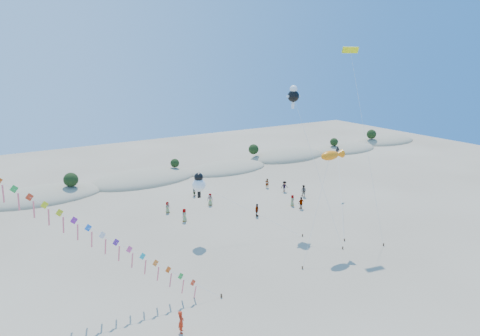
% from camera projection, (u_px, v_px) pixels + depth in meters
% --- Properties ---
extents(ground, '(160.00, 160.00, 0.00)m').
position_uv_depth(ground, '(321.00, 319.00, 32.83)').
color(ground, gray).
rests_on(ground, ground).
extents(dune_ridge, '(145.30, 11.49, 5.57)m').
position_uv_depth(dune_ridge, '(150.00, 179.00, 70.51)').
color(dune_ridge, gray).
rests_on(dune_ridge, ground).
extents(kite_train, '(22.81, 10.09, 17.41)m').
position_uv_depth(kite_train, '(54.00, 211.00, 31.70)').
color(kite_train, '#3F2D1E').
rests_on(kite_train, ground).
extents(fish_kite, '(8.07, 4.00, 10.88)m').
position_uv_depth(fish_kite, '(332.00, 155.00, 43.92)').
color(fish_kite, '#3F2D1E').
rests_on(fish_kite, ground).
extents(cartoon_kite_low, '(11.30, 7.18, 7.96)m').
position_uv_depth(cartoon_kite_low, '(199.00, 183.00, 46.16)').
color(cartoon_kite_low, '#3F2D1E').
rests_on(cartoon_kite_low, ground).
extents(cartoon_kite_high, '(2.07, 11.72, 17.39)m').
position_uv_depth(cartoon_kite_high, '(293.00, 95.00, 49.99)').
color(cartoon_kite_high, '#3F2D1E').
rests_on(cartoon_kite_high, ground).
extents(parafoil_kite, '(2.10, 8.22, 21.91)m').
position_uv_depth(parafoil_kite, '(351.00, 55.00, 46.55)').
color(parafoil_kite, '#3F2D1E').
rests_on(parafoil_kite, ground).
extents(dark_kite, '(11.44, 12.99, 7.72)m').
position_uv_depth(dark_kite, '(339.00, 170.00, 57.07)').
color(dark_kite, '#3F2D1E').
rests_on(dark_kite, ground).
extents(flyer_foreground, '(0.68, 0.80, 1.86)m').
position_uv_depth(flyer_foreground, '(181.00, 322.00, 30.97)').
color(flyer_foreground, red).
rests_on(flyer_foreground, ground).
extents(beachgoers, '(21.18, 13.75, 1.86)m').
position_uv_depth(beachgoers, '(250.00, 197.00, 58.90)').
color(beachgoers, slate).
rests_on(beachgoers, ground).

